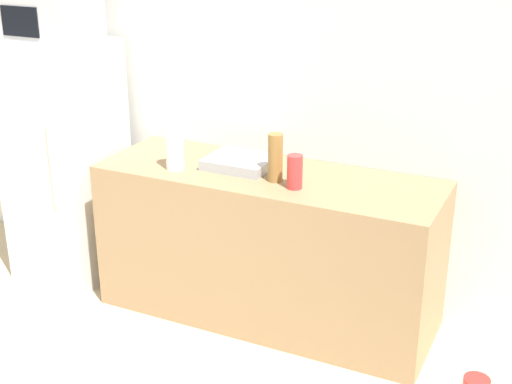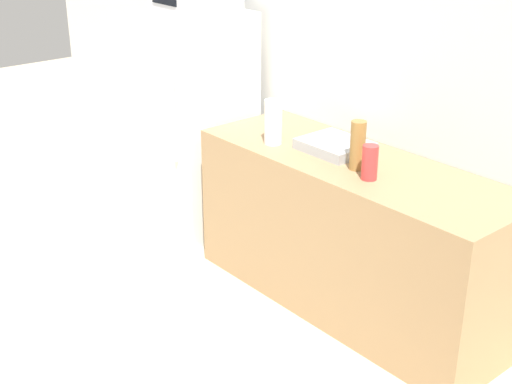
{
  "view_description": "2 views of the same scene",
  "coord_description": "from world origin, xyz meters",
  "px_view_note": "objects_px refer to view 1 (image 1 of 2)",
  "views": [
    {
      "loc": [
        1.65,
        -0.75,
        2.27
      ],
      "look_at": [
        0.3,
        2.08,
        1.04
      ],
      "focal_mm": 50.0,
      "sensor_mm": 36.0,
      "label": 1
    },
    {
      "loc": [
        2.53,
        -0.11,
        2.3
      ],
      "look_at": [
        0.04,
        2.0,
        0.89
      ],
      "focal_mm": 50.0,
      "sensor_mm": 36.0,
      "label": 2
    }
  ],
  "objects_px": {
    "bottle_short": "(295,172)",
    "bottle_tall": "(275,158)",
    "paper_towel_roll": "(175,147)",
    "microwave": "(51,17)",
    "refrigerator": "(66,162)"
  },
  "relations": [
    {
      "from": "bottle_tall",
      "to": "paper_towel_roll",
      "type": "bearing_deg",
      "value": -173.01
    },
    {
      "from": "refrigerator",
      "to": "microwave",
      "type": "bearing_deg",
      "value": -107.03
    },
    {
      "from": "microwave",
      "to": "paper_towel_roll",
      "type": "relative_size",
      "value": 1.86
    },
    {
      "from": "bottle_tall",
      "to": "bottle_short",
      "type": "xyz_separation_m",
      "value": [
        0.14,
        -0.06,
        -0.04
      ]
    },
    {
      "from": "bottle_tall",
      "to": "paper_towel_roll",
      "type": "height_order",
      "value": "bottle_tall"
    },
    {
      "from": "microwave",
      "to": "bottle_short",
      "type": "xyz_separation_m",
      "value": [
        1.64,
        -0.11,
        -0.69
      ]
    },
    {
      "from": "bottle_tall",
      "to": "paper_towel_roll",
      "type": "xyz_separation_m",
      "value": [
        -0.59,
        -0.07,
        -0.0
      ]
    },
    {
      "from": "bottle_tall",
      "to": "bottle_short",
      "type": "height_order",
      "value": "bottle_tall"
    },
    {
      "from": "bottle_short",
      "to": "paper_towel_roll",
      "type": "xyz_separation_m",
      "value": [
        -0.73,
        -0.02,
        0.04
      ]
    },
    {
      "from": "bottle_short",
      "to": "bottle_tall",
      "type": "bearing_deg",
      "value": 157.59
    },
    {
      "from": "microwave",
      "to": "bottle_tall",
      "type": "relative_size",
      "value": 1.83
    },
    {
      "from": "bottle_short",
      "to": "microwave",
      "type": "bearing_deg",
      "value": 176.17
    },
    {
      "from": "refrigerator",
      "to": "bottle_short",
      "type": "bearing_deg",
      "value": -3.88
    },
    {
      "from": "microwave",
      "to": "paper_towel_roll",
      "type": "xyz_separation_m",
      "value": [
        0.91,
        -0.13,
        -0.65
      ]
    },
    {
      "from": "microwave",
      "to": "bottle_tall",
      "type": "distance_m",
      "value": 1.64
    }
  ]
}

